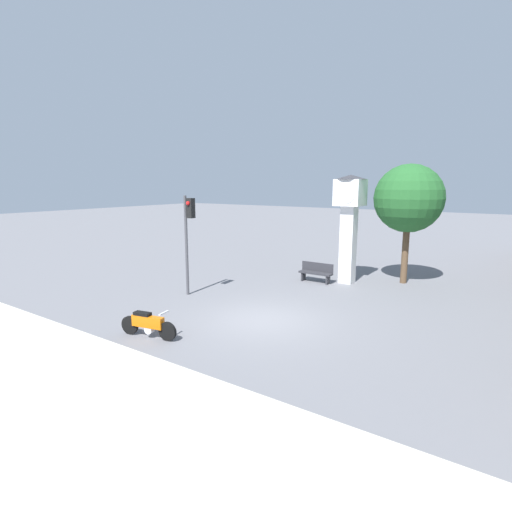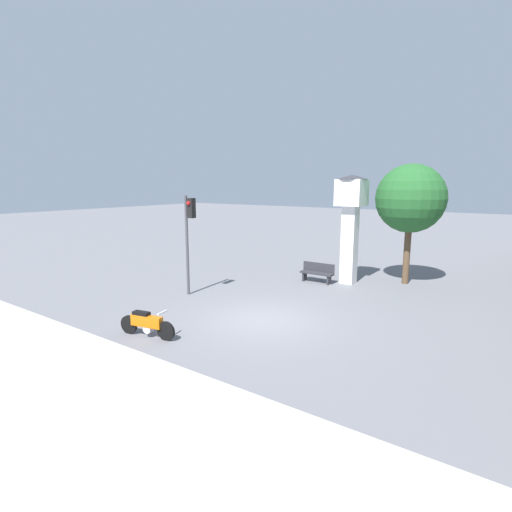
# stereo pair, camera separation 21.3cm
# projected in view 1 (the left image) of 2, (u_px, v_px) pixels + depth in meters

# --- Properties ---
(ground_plane) EXTENTS (120.00, 120.00, 0.00)m
(ground_plane) POSITION_uv_depth(u_px,v_px,m) (263.00, 320.00, 13.71)
(ground_plane) COLOR slate
(sidewalk_strip) EXTENTS (36.00, 6.00, 0.10)m
(sidewalk_strip) POSITION_uv_depth(u_px,v_px,m) (58.00, 421.00, 7.78)
(sidewalk_strip) COLOR #BCB7A8
(sidewalk_strip) RESTS_ON ground_plane
(motorcycle) EXTENTS (1.95, 0.58, 0.87)m
(motorcycle) POSITION_uv_depth(u_px,v_px,m) (148.00, 324.00, 12.09)
(motorcycle) COLOR black
(motorcycle) RESTS_ON ground_plane
(clock_tower) EXTENTS (1.43, 1.43, 5.01)m
(clock_tower) POSITION_uv_depth(u_px,v_px,m) (349.00, 212.00, 18.28)
(clock_tower) COLOR white
(clock_tower) RESTS_ON ground_plane
(traffic_light) EXTENTS (0.50, 0.35, 4.14)m
(traffic_light) POSITION_uv_depth(u_px,v_px,m) (188.00, 227.00, 16.27)
(traffic_light) COLOR #47474C
(traffic_light) RESTS_ON ground_plane
(street_tree) EXTENTS (3.11, 3.11, 5.50)m
(street_tree) POSITION_uv_depth(u_px,v_px,m) (409.00, 199.00, 18.12)
(street_tree) COLOR brown
(street_tree) RESTS_ON ground_plane
(bench) EXTENTS (1.60, 0.44, 0.92)m
(bench) POSITION_uv_depth(u_px,v_px,m) (316.00, 272.00, 18.89)
(bench) COLOR #2D2D33
(bench) RESTS_ON ground_plane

